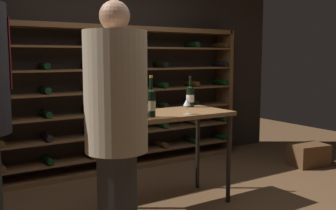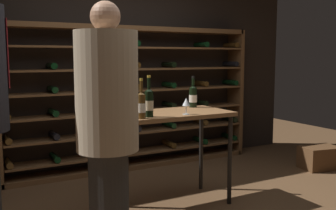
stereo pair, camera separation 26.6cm
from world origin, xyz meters
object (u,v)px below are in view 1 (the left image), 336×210
wine_crate (309,155)px  person_guest_blue_shirt (116,120)px  wine_bottle_amber_reserve (151,102)px  wine_bottle_black_capsule (144,105)px  wine_rack (127,100)px  tasting_table (168,123)px  wine_glass_stemmed_left (187,103)px  wine_bottle_green_slim (190,96)px

wine_crate → person_guest_blue_shirt: bearing=-165.7°
wine_bottle_amber_reserve → wine_bottle_black_capsule: (-0.10, -0.05, -0.01)m
wine_rack → tasting_table: (-0.27, -1.43, -0.08)m
wine_rack → person_guest_blue_shirt: bearing=-118.5°
tasting_table → wine_glass_stemmed_left: (0.08, -0.21, 0.22)m
person_guest_blue_shirt → wine_bottle_black_capsule: 0.62m
wine_bottle_green_slim → wine_bottle_amber_reserve: bearing=-151.0°
wine_crate → wine_bottle_black_capsule: (-2.78, -0.41, 0.91)m
tasting_table → wine_crate: (2.39, 0.18, -0.68)m
person_guest_blue_shirt → tasting_table: bearing=-102.2°
wine_bottle_black_capsule → wine_bottle_amber_reserve: bearing=27.9°
wine_rack → wine_bottle_amber_reserve: size_ratio=9.15×
wine_rack → person_guest_blue_shirt: person_guest_blue_shirt is taller
wine_bottle_green_slim → wine_rack: bearing=97.2°
wine_crate → wine_glass_stemmed_left: wine_glass_stemmed_left is taller
wine_rack → wine_glass_stemmed_left: size_ratio=21.97×
wine_crate → wine_glass_stemmed_left: 2.51m
wine_bottle_green_slim → wine_bottle_black_capsule: size_ratio=0.94×
wine_rack → wine_bottle_black_capsule: 1.80m
wine_bottle_black_capsule → tasting_table: bearing=30.3°
tasting_table → wine_bottle_black_capsule: wine_bottle_black_capsule is taller
wine_bottle_black_capsule → wine_glass_stemmed_left: bearing=3.0°
wine_bottle_amber_reserve → wine_glass_stemmed_left: size_ratio=2.40×
wine_rack → tasting_table: 1.46m
wine_crate → wine_bottle_green_slim: 2.17m
person_guest_blue_shirt → wine_bottle_green_slim: person_guest_blue_shirt is taller
wine_bottle_amber_reserve → wine_crate: bearing=7.6°
wine_rack → wine_crate: bearing=-30.6°
tasting_table → wine_bottle_green_slim: 0.53m
wine_rack → wine_bottle_amber_reserve: (-0.56, -1.61, 0.16)m
tasting_table → wine_bottle_black_capsule: size_ratio=3.44×
wine_bottle_black_capsule → wine_rack: bearing=68.2°
wine_bottle_green_slim → wine_glass_stemmed_left: (-0.34, -0.43, -0.01)m
wine_glass_stemmed_left → wine_crate: bearing=9.5°
tasting_table → person_guest_blue_shirt: bearing=-143.1°
tasting_table → wine_bottle_black_capsule: (-0.39, -0.23, 0.23)m
wine_bottle_green_slim → wine_bottle_black_capsule: wine_bottle_black_capsule is taller
wine_bottle_black_capsule → wine_glass_stemmed_left: wine_bottle_black_capsule is taller
wine_bottle_amber_reserve → wine_bottle_black_capsule: size_ratio=1.06×
person_guest_blue_shirt → wine_bottle_green_slim: (1.28, 0.87, 0.03)m
tasting_table → person_guest_blue_shirt: (-0.86, -0.65, 0.20)m
wine_bottle_green_slim → person_guest_blue_shirt: bearing=-146.0°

